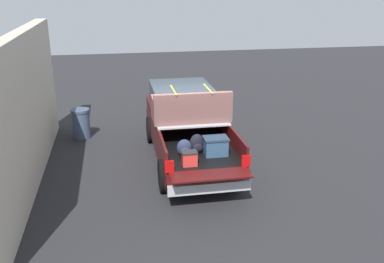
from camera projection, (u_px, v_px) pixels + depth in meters
The scene contains 4 objects.
ground_plane at pixel (188, 160), 12.36m from camera, with size 40.00×40.00×0.00m, color #262628.
pickup_truck at pixel (186, 124), 12.38m from camera, with size 6.05×2.06×2.23m.
building_facade at pixel (25, 112), 10.48m from camera, with size 8.64×0.36×3.76m, color beige.
trash_can at pixel (81, 124), 14.00m from camera, with size 0.60×0.60×0.98m.
Camera 1 is at (-11.21, 1.96, 4.91)m, focal length 39.97 mm.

